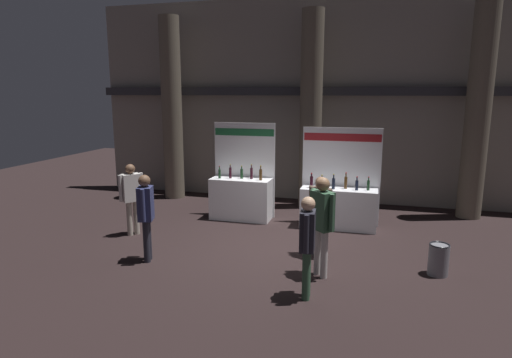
# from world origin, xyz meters

# --- Properties ---
(ground_plane) EXTENTS (26.81, 26.81, 0.00)m
(ground_plane) POSITION_xyz_m (0.00, 0.00, 0.00)
(ground_plane) COLOR black
(hall_colonnade) EXTENTS (13.40, 1.31, 5.84)m
(hall_colonnade) POSITION_xyz_m (0.00, 4.19, 2.87)
(hall_colonnade) COLOR gray
(hall_colonnade) RESTS_ON ground_plane
(exhibitor_booth_0) EXTENTS (1.60, 0.66, 2.43)m
(exhibitor_booth_0) POSITION_xyz_m (-1.48, 1.81, 0.63)
(exhibitor_booth_0) COLOR white
(exhibitor_booth_0) RESTS_ON ground_plane
(exhibitor_booth_1) EXTENTS (1.86, 0.66, 2.36)m
(exhibitor_booth_1) POSITION_xyz_m (0.98, 1.73, 0.59)
(exhibitor_booth_1) COLOR white
(exhibitor_booth_1) RESTS_ON ground_plane
(trash_bin) EXTENTS (0.35, 0.35, 0.57)m
(trash_bin) POSITION_xyz_m (2.92, -0.62, 0.29)
(trash_bin) COLOR slate
(trash_bin) RESTS_ON ground_plane
(visitor_0) EXTENTS (0.45, 0.45, 1.78)m
(visitor_0) POSITION_xyz_m (0.92, -1.23, 1.07)
(visitor_0) COLOR silver
(visitor_0) RESTS_ON ground_plane
(visitor_1) EXTENTS (0.42, 0.46, 1.63)m
(visitor_1) POSITION_xyz_m (-3.47, -0.07, 0.96)
(visitor_1) COLOR #ADA393
(visitor_1) RESTS_ON ground_plane
(visitor_2) EXTENTS (0.48, 0.37, 1.60)m
(visitor_2) POSITION_xyz_m (0.77, -0.26, 0.94)
(visitor_2) COLOR #33563D
(visitor_2) RESTS_ON ground_plane
(visitor_3) EXTENTS (0.24, 0.52, 1.64)m
(visitor_3) POSITION_xyz_m (0.80, -2.12, 0.96)
(visitor_3) COLOR #33563D
(visitor_3) RESTS_ON ground_plane
(visitor_4) EXTENTS (0.34, 0.47, 1.68)m
(visitor_4) POSITION_xyz_m (-2.37, -1.39, 1.00)
(visitor_4) COLOR #23232D
(visitor_4) RESTS_ON ground_plane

